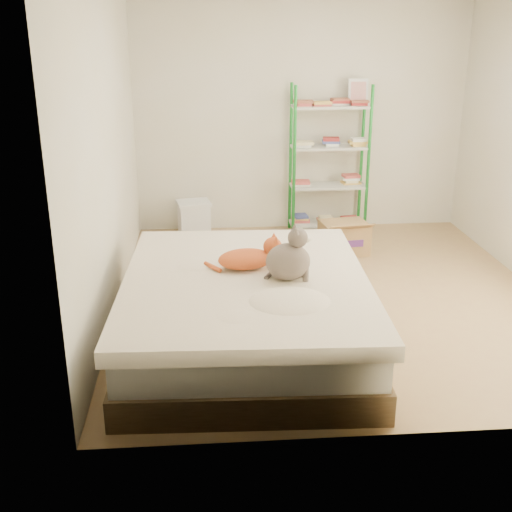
{
  "coord_description": "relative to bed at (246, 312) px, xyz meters",
  "views": [
    {
      "loc": [
        -1.11,
        -5.28,
        2.34
      ],
      "look_at": [
        -0.74,
        -0.61,
        0.62
      ],
      "focal_mm": 45.0,
      "sensor_mm": 36.0,
      "label": 1
    }
  ],
  "objects": [
    {
      "name": "bed",
      "position": [
        0.0,
        0.0,
        0.0
      ],
      "size": [
        1.87,
        2.3,
        0.57
      ],
      "rotation": [
        0.0,
        0.0,
        -0.04
      ],
      "color": "brown",
      "rests_on": "ground"
    },
    {
      "name": "cardboard_box",
      "position": [
        1.18,
        2.02,
        -0.12
      ],
      "size": [
        0.53,
        0.52,
        0.39
      ],
      "rotation": [
        0.0,
        0.0,
        0.13
      ],
      "color": "#A87E4F",
      "rests_on": "ground"
    },
    {
      "name": "shelf_unit",
      "position": [
        1.14,
        2.79,
        0.58
      ],
      "size": [
        0.88,
        0.36,
        1.74
      ],
      "color": "#1E852C",
      "rests_on": "ground"
    },
    {
      "name": "room",
      "position": [
        0.84,
        0.91,
        1.01
      ],
      "size": [
        3.81,
        4.21,
        2.61
      ],
      "color": "#A68755",
      "rests_on": "ground"
    },
    {
      "name": "white_bin",
      "position": [
        -0.42,
        2.68,
        -0.07
      ],
      "size": [
        0.42,
        0.38,
        0.42
      ],
      "rotation": [
        0.0,
        0.0,
        0.18
      ],
      "color": "silver",
      "rests_on": "ground"
    },
    {
      "name": "orange_cat",
      "position": [
        0.01,
        0.16,
        0.38
      ],
      "size": [
        0.52,
        0.31,
        0.2
      ],
      "primitive_type": null,
      "rotation": [
        0.0,
        0.0,
        0.1
      ],
      "color": "orange",
      "rests_on": "bed"
    },
    {
      "name": "grey_cat",
      "position": [
        0.3,
        -0.07,
        0.48
      ],
      "size": [
        0.35,
        0.29,
        0.4
      ],
      "primitive_type": null,
      "rotation": [
        0.0,
        0.0,
        1.56
      ],
      "color": "gray",
      "rests_on": "bed"
    }
  ]
}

